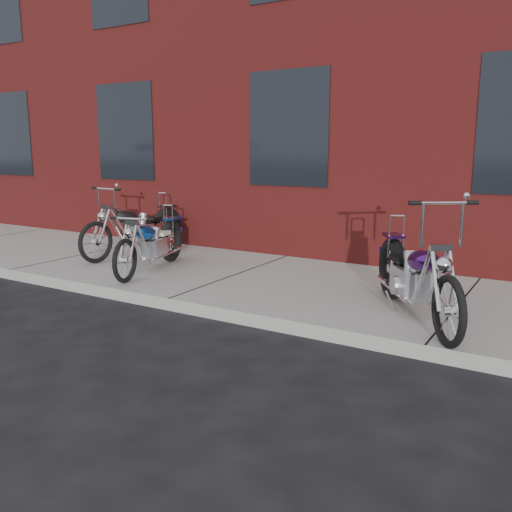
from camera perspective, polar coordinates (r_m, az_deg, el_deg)
The scene contains 6 objects.
ground at distance 6.55m, azimuth -9.17°, elevation -5.71°, with size 120.00×120.00×0.00m, color black.
sidewalk at distance 7.70m, azimuth -1.98°, elevation -2.43°, with size 22.00×3.00×0.15m, color gray.
building_brick at distance 13.56m, azimuth 14.00°, elevation 19.89°, with size 22.00×10.00×8.00m, color maroon.
chopper_purple at distance 5.86m, azimuth 16.37°, elevation -2.34°, with size 1.40×1.94×1.29m.
chopper_blue at distance 7.97m, azimuth -10.93°, elevation 1.11°, with size 0.70×2.01×0.89m.
chopper_third at distance 9.23m, azimuth -12.48°, elevation 2.67°, with size 0.55×2.27×1.15m.
Camera 1 is at (4.08, -4.77, 1.90)m, focal length 38.00 mm.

